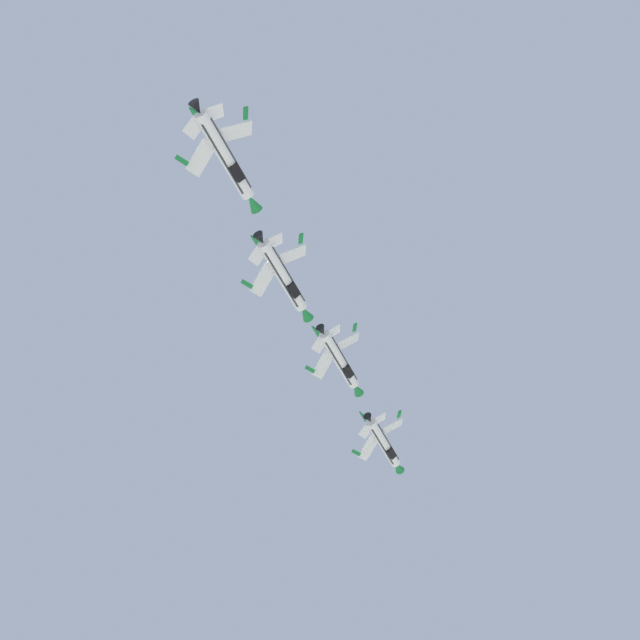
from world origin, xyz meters
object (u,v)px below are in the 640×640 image
Objects in this scene: fighter_jet_lead at (384,444)px; fighter_jet_left_outer at (226,158)px; fighter_jet_left_wing at (340,361)px; fighter_jet_right_wing at (284,278)px.

fighter_jet_lead is 56.98m from fighter_jet_left_outer.
fighter_jet_left_outer is (-1.95, -38.87, -1.32)m from fighter_jet_left_wing.
fighter_jet_right_wing is 18.47m from fighter_jet_left_outer.
fighter_jet_right_wing is (-1.45, -20.46, -2.76)m from fighter_jet_left_wing.
fighter_jet_right_wing is (-3.34, -38.42, 0.36)m from fighter_jet_lead.
fighter_jet_left_wing is 38.94m from fighter_jet_left_outer.
fighter_jet_left_wing reaches higher than fighter_jet_left_outer.
fighter_jet_right_wing is at bearing -90.24° from fighter_jet_lead.
fighter_jet_left_wing is (-1.89, -17.96, 3.11)m from fighter_jet_lead.
fighter_jet_lead is 38.56m from fighter_jet_right_wing.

